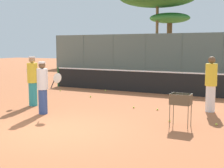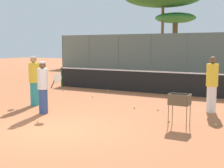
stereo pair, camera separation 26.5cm
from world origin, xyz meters
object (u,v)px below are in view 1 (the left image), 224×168
object	(u,v)px
player_red_cap	(33,80)
player_yellow_shirt	(43,87)
player_white_outfit	(211,84)
ball_cart	(181,102)
tennis_net	(152,82)

from	to	relation	value
player_red_cap	player_yellow_shirt	bearing A→B (deg)	173.99
player_white_outfit	ball_cart	bearing A→B (deg)	144.57
tennis_net	player_red_cap	world-z (taller)	player_red_cap
player_white_outfit	ball_cart	distance (m)	2.51
tennis_net	ball_cart	distance (m)	6.28
tennis_net	player_white_outfit	bearing A→B (deg)	-43.45
tennis_net	ball_cart	world-z (taller)	tennis_net
player_white_outfit	player_yellow_shirt	xyz separation A→B (m)	(-4.88, -2.91, -0.07)
tennis_net	player_red_cap	distance (m)	5.83
ball_cart	player_white_outfit	bearing A→B (deg)	81.60
tennis_net	player_red_cap	xyz separation A→B (m)	(-2.89, -5.05, 0.41)
player_red_cap	ball_cart	size ratio (longest dim) A/B	1.99
player_red_cap	ball_cart	distance (m)	5.83
player_white_outfit	player_yellow_shirt	size ratio (longest dim) A/B	1.09
player_yellow_shirt	ball_cart	size ratio (longest dim) A/B	1.86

